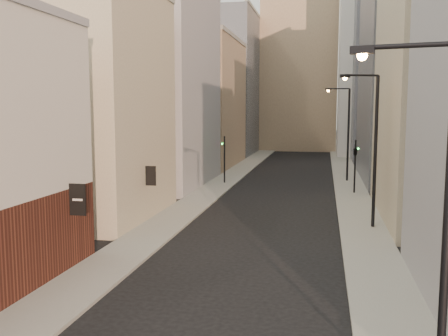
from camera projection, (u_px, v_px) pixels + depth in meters
sidewalk_left at (240, 170)px, 63.34m from camera, size 3.00×140.00×0.15m
sidewalk_right at (345, 173)px, 60.80m from camera, size 3.00×140.00×0.15m
left_bldg_beige at (96, 106)px, 35.25m from camera, size 8.00×12.00×16.00m
left_bldg_grey at (166, 87)px, 50.59m from camera, size 8.00×16.00×20.00m
left_bldg_tan at (207, 104)px, 68.29m from camera, size 8.00×18.00×17.00m
left_bldg_wingrid at (233, 85)px, 87.35m from camera, size 8.00×20.00×24.00m
right_bldg_beige at (446, 77)px, 34.21m from camera, size 8.00×16.00×20.00m
right_bldg_wingrid at (403, 60)px, 53.33m from camera, size 8.00×20.00×26.00m
clock_tower at (300, 58)px, 96.22m from camera, size 14.00×14.00×44.90m
white_tower at (365, 41)px, 80.32m from camera, size 8.00×8.00×41.50m
streetlamp_near at (437, 215)px, 11.66m from camera, size 2.42×0.66×9.30m
streetlamp_mid at (372, 142)px, 31.90m from camera, size 2.49×1.11×9.96m
streetlamp_far at (346, 129)px, 52.93m from camera, size 2.62×0.45×9.98m
traffic_light_left at (224, 150)px, 51.68m from camera, size 0.56×0.47×5.00m
traffic_light_right at (355, 153)px, 45.41m from camera, size 0.62×0.58×5.00m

